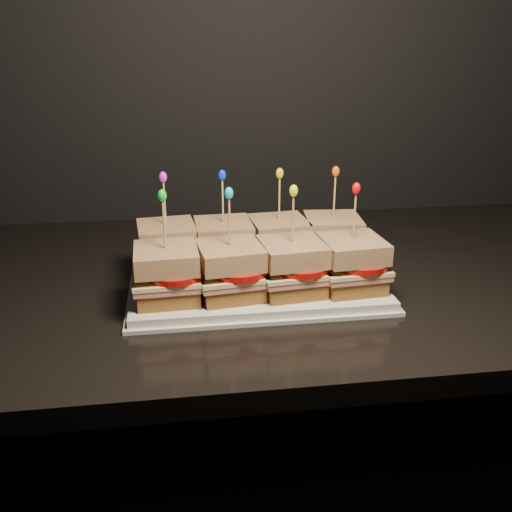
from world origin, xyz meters
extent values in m
cube|color=black|center=(0.45, 1.68, 0.92)|extent=(2.51, 0.67, 0.03)
cube|color=silver|center=(0.80, 1.61, 0.95)|extent=(0.38, 0.23, 0.02)
cube|color=silver|center=(0.80, 1.61, 0.94)|extent=(0.39, 0.24, 0.01)
cube|color=brown|center=(0.67, 1.66, 0.97)|extent=(0.09, 0.09, 0.02)
cube|color=#BB6557|center=(0.67, 1.66, 0.98)|extent=(0.10, 0.10, 0.01)
cube|color=beige|center=(0.67, 1.66, 0.99)|extent=(0.10, 0.10, 0.01)
cylinder|color=#AC100C|center=(0.68, 1.66, 1.00)|extent=(0.09, 0.09, 0.01)
cube|color=#6C2F10|center=(0.67, 1.66, 1.02)|extent=(0.09, 0.09, 0.03)
cylinder|color=tan|center=(0.67, 1.66, 1.06)|extent=(0.00, 0.00, 0.09)
ellipsoid|color=#CC24D1|center=(0.67, 1.66, 1.11)|extent=(0.01, 0.01, 0.02)
cube|color=brown|center=(0.76, 1.66, 0.97)|extent=(0.09, 0.09, 0.02)
cube|color=#BB6557|center=(0.76, 1.66, 0.98)|extent=(0.10, 0.09, 0.01)
cube|color=beige|center=(0.76, 1.66, 0.99)|extent=(0.10, 0.10, 0.01)
cylinder|color=#AC100C|center=(0.77, 1.66, 1.00)|extent=(0.09, 0.09, 0.01)
cube|color=#6C2F10|center=(0.76, 1.66, 1.02)|extent=(0.09, 0.09, 0.03)
cylinder|color=tan|center=(0.76, 1.66, 1.06)|extent=(0.00, 0.00, 0.09)
ellipsoid|color=#0835D1|center=(0.76, 1.66, 1.11)|extent=(0.01, 0.01, 0.02)
cube|color=brown|center=(0.84, 1.66, 0.97)|extent=(0.09, 0.09, 0.02)
cube|color=#BB6557|center=(0.84, 1.66, 0.98)|extent=(0.10, 0.10, 0.01)
cube|color=beige|center=(0.84, 1.66, 0.99)|extent=(0.10, 0.10, 0.01)
cylinder|color=#AC100C|center=(0.86, 1.66, 1.00)|extent=(0.09, 0.09, 0.01)
cube|color=#6C2F10|center=(0.84, 1.66, 1.02)|extent=(0.09, 0.09, 0.03)
cylinder|color=tan|center=(0.84, 1.66, 1.06)|extent=(0.00, 0.00, 0.09)
ellipsoid|color=yellow|center=(0.84, 1.66, 1.11)|extent=(0.01, 0.01, 0.02)
cube|color=brown|center=(0.93, 1.66, 0.97)|extent=(0.09, 0.09, 0.02)
cube|color=#BB6557|center=(0.93, 1.66, 0.98)|extent=(0.10, 0.10, 0.01)
cube|color=beige|center=(0.93, 1.66, 0.99)|extent=(0.10, 0.10, 0.01)
cylinder|color=#AC100C|center=(0.95, 1.66, 1.00)|extent=(0.09, 0.09, 0.01)
cube|color=#6C2F10|center=(0.93, 1.66, 1.02)|extent=(0.09, 0.09, 0.03)
cylinder|color=tan|center=(0.93, 1.66, 1.06)|extent=(0.00, 0.00, 0.09)
ellipsoid|color=#EF5116|center=(0.93, 1.66, 1.11)|extent=(0.01, 0.01, 0.02)
cube|color=brown|center=(0.67, 1.56, 0.97)|extent=(0.09, 0.09, 0.02)
cube|color=#BB6557|center=(0.67, 1.56, 0.98)|extent=(0.10, 0.09, 0.01)
cube|color=beige|center=(0.67, 1.56, 0.99)|extent=(0.10, 0.10, 0.01)
cylinder|color=#AC100C|center=(0.68, 1.55, 1.00)|extent=(0.09, 0.09, 0.01)
cube|color=#6C2F10|center=(0.67, 1.56, 1.02)|extent=(0.09, 0.09, 0.03)
cylinder|color=tan|center=(0.67, 1.56, 1.06)|extent=(0.00, 0.00, 0.09)
ellipsoid|color=green|center=(0.67, 1.56, 1.11)|extent=(0.01, 0.01, 0.02)
cube|color=brown|center=(0.76, 1.56, 0.97)|extent=(0.10, 0.10, 0.02)
cube|color=#BB6557|center=(0.76, 1.56, 0.98)|extent=(0.10, 0.10, 0.01)
cube|color=beige|center=(0.76, 1.56, 0.99)|extent=(0.11, 0.10, 0.01)
cylinder|color=#AC100C|center=(0.77, 1.55, 1.00)|extent=(0.09, 0.09, 0.01)
cube|color=#6C2F10|center=(0.76, 1.56, 1.02)|extent=(0.10, 0.10, 0.03)
cylinder|color=tan|center=(0.76, 1.56, 1.06)|extent=(0.00, 0.00, 0.09)
ellipsoid|color=#0CC5C4|center=(0.76, 1.56, 1.11)|extent=(0.01, 0.01, 0.02)
cube|color=brown|center=(0.84, 1.56, 0.97)|extent=(0.09, 0.09, 0.02)
cube|color=#BB6557|center=(0.84, 1.56, 0.98)|extent=(0.10, 0.10, 0.01)
cube|color=beige|center=(0.84, 1.56, 0.99)|extent=(0.10, 0.10, 0.01)
cylinder|color=#AC100C|center=(0.86, 1.55, 1.00)|extent=(0.09, 0.09, 0.01)
cube|color=#6C2F10|center=(0.84, 1.56, 1.02)|extent=(0.10, 0.10, 0.03)
cylinder|color=tan|center=(0.84, 1.56, 1.06)|extent=(0.00, 0.00, 0.09)
ellipsoid|color=#F3F60E|center=(0.84, 1.56, 1.11)|extent=(0.01, 0.01, 0.02)
cube|color=brown|center=(0.93, 1.56, 0.97)|extent=(0.09, 0.09, 0.02)
cube|color=#BB6557|center=(0.93, 1.56, 0.98)|extent=(0.10, 0.10, 0.01)
cube|color=beige|center=(0.93, 1.56, 0.99)|extent=(0.10, 0.10, 0.01)
cylinder|color=#AC100C|center=(0.95, 1.55, 1.00)|extent=(0.09, 0.09, 0.01)
cube|color=#6C2F10|center=(0.93, 1.56, 1.02)|extent=(0.09, 0.09, 0.03)
cylinder|color=tan|center=(0.93, 1.56, 1.06)|extent=(0.00, 0.00, 0.09)
ellipsoid|color=red|center=(0.93, 1.56, 1.11)|extent=(0.01, 0.01, 0.02)
camera|label=1|loc=(0.69, 0.81, 1.31)|focal=40.00mm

